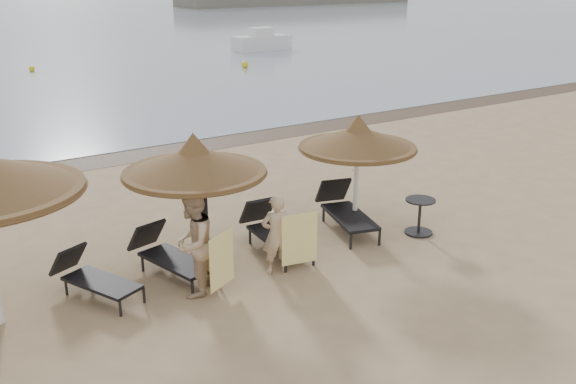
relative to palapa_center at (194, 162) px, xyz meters
name	(u,v)px	position (x,y,z in m)	size (l,w,h in m)	color
ground	(263,287)	(0.58, -1.35, -2.07)	(160.00, 160.00, 0.00)	tan
wet_sand_strip	(97,161)	(0.58, 8.05, -2.07)	(200.00, 1.60, 0.01)	#4D3B2A
palapa_center	(194,162)	(0.00, 0.00, 0.00)	(2.62, 2.62, 2.60)	white
palapa_right	(358,138)	(3.72, -0.03, -0.09)	(2.51, 2.51, 2.49)	white
lounger_far_left	(92,276)	(-2.01, 0.01, -1.72)	(1.24, 1.84, 0.79)	black
lounger_near_left	(168,254)	(-0.58, 0.08, -1.68)	(1.08, 2.03, 0.86)	black
lounger_near_right	(273,230)	(1.61, -0.04, -1.67)	(0.81, 2.05, 0.90)	black
lounger_far_right	(345,209)	(3.50, 0.06, -1.65)	(1.24, 2.20, 0.94)	black
side_table	(419,217)	(4.62, -1.08, -1.71)	(0.63, 0.63, 0.77)	black
person_left	(193,235)	(-0.51, -0.91, -0.98)	(1.00, 0.65, 2.17)	tan
person_right	(276,228)	(1.09, -0.99, -1.19)	(0.81, 0.52, 1.75)	tan
towel_left	(222,260)	(-0.16, -1.26, -1.40)	(0.62, 0.34, 0.97)	yellow
towel_right	(300,239)	(1.44, -1.24, -1.39)	(0.69, 0.15, 0.98)	yellow
bag_patterned	(192,199)	(0.00, 0.18, -0.77)	(0.33, 0.22, 0.40)	white
bag_dark	(200,208)	(0.00, -0.16, -0.84)	(0.26, 0.10, 0.36)	black
buoy_mid	(32,69)	(3.03, 27.22, -1.91)	(0.32, 0.32, 0.32)	yellow
buoy_right	(245,65)	(13.49, 22.00, -1.87)	(0.39, 0.39, 0.39)	yellow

